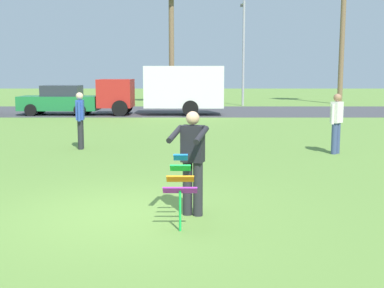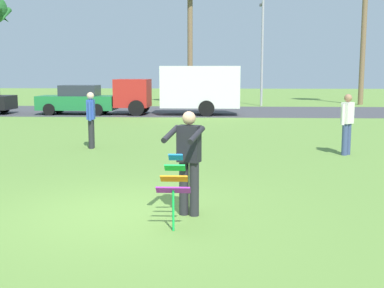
{
  "view_description": "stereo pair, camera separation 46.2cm",
  "coord_description": "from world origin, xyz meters",
  "views": [
    {
      "loc": [
        1.08,
        -8.17,
        2.38
      ],
      "look_at": [
        1.1,
        0.97,
        1.05
      ],
      "focal_mm": 47.3,
      "sensor_mm": 36.0,
      "label": 1
    },
    {
      "loc": [
        1.55,
        -8.16,
        2.38
      ],
      "look_at": [
        1.1,
        0.97,
        1.05
      ],
      "focal_mm": 47.3,
      "sensor_mm": 36.0,
      "label": 2
    }
  ],
  "objects": [
    {
      "name": "road_strip",
      "position": [
        0.0,
        21.6,
        0.01
      ],
      "size": [
        120.0,
        8.0,
        0.01
      ],
      "primitive_type": "cube",
      "color": "#424247",
      "rests_on": "ground"
    },
    {
      "name": "parked_truck_red_cab",
      "position": [
        -0.16,
        19.2,
        1.41
      ],
      "size": [
        6.73,
        2.2,
        2.62
      ],
      "color": "#B2231E",
      "rests_on": "ground"
    },
    {
      "name": "person_kite_flyer",
      "position": [
        1.09,
        -0.05,
        0.95
      ],
      "size": [
        0.68,
        0.75,
        1.73
      ],
      "color": "#26262B",
      "rests_on": "ground"
    },
    {
      "name": "kite_held",
      "position": [
        0.91,
        -0.7,
        0.73
      ],
      "size": [
        0.51,
        0.63,
        1.1
      ],
      "color": "blue",
      "rests_on": "ground"
    },
    {
      "name": "parked_car_green",
      "position": [
        -6.06,
        19.2,
        0.77
      ],
      "size": [
        4.24,
        1.91,
        1.6
      ],
      "color": "#1E7238",
      "rests_on": "ground"
    },
    {
      "name": "person_walker_near",
      "position": [
        -2.32,
        7.15,
        0.93
      ],
      "size": [
        0.25,
        0.57,
        1.73
      ],
      "color": "#26262B",
      "rests_on": "ground"
    },
    {
      "name": "ground_plane",
      "position": [
        0.0,
        0.0,
        0.0
      ],
      "size": [
        120.0,
        120.0,
        0.0
      ],
      "primitive_type": "plane",
      "color": "olive"
    },
    {
      "name": "person_walker_far",
      "position": [
        5.23,
        6.25,
        0.93
      ],
      "size": [
        0.42,
        0.43,
        1.73
      ],
      "color": "#384772",
      "rests_on": "ground"
    },
    {
      "name": "streetlight_pole",
      "position": [
        4.56,
        26.63,
        4.0
      ],
      "size": [
        0.24,
        1.65,
        7.0
      ],
      "color": "#9E9EA3",
      "rests_on": "ground"
    }
  ]
}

